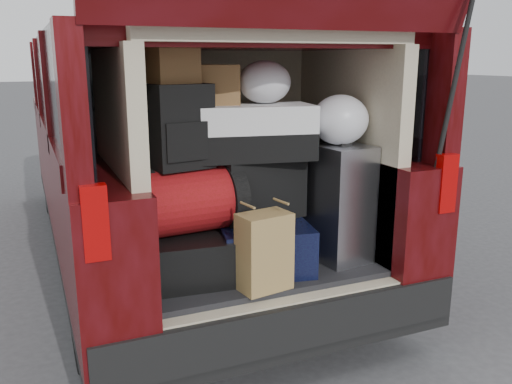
# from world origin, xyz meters

# --- Properties ---
(ground) EXTENTS (80.00, 80.00, 0.00)m
(ground) POSITION_xyz_m (0.00, 0.00, 0.00)
(ground) COLOR #3A3A3C
(ground) RESTS_ON ground
(minivan) EXTENTS (1.90, 5.35, 2.77)m
(minivan) POSITION_xyz_m (0.00, 1.86, 0.91)
(minivan) COLOR black
(minivan) RESTS_ON ground
(load_floor) EXTENTS (1.24, 1.05, 0.55)m
(load_floor) POSITION_xyz_m (0.00, 0.28, 0.28)
(load_floor) COLOR black
(load_floor) RESTS_ON ground
(black_hardshell) EXTENTS (0.47, 0.61, 0.23)m
(black_hardshell) POSITION_xyz_m (-0.38, 0.16, 0.66)
(black_hardshell) COLOR black
(black_hardshell) RESTS_ON load_floor
(navy_hardshell) EXTENTS (0.56, 0.64, 0.25)m
(navy_hardshell) POSITION_xyz_m (0.04, 0.12, 0.67)
(navy_hardshell) COLOR black
(navy_hardshell) RESTS_ON load_floor
(silver_roller) EXTENTS (0.32, 0.46, 0.64)m
(silver_roller) POSITION_xyz_m (0.45, 0.08, 0.87)
(silver_roller) COLOR silver
(silver_roller) RESTS_ON load_floor
(kraft_bag) EXTENTS (0.27, 0.19, 0.38)m
(kraft_bag) POSITION_xyz_m (-0.08, -0.18, 0.74)
(kraft_bag) COLOR #9A7A45
(kraft_bag) RESTS_ON load_floor
(red_duffel) EXTENTS (0.53, 0.37, 0.33)m
(red_duffel) POSITION_xyz_m (-0.35, 0.13, 0.94)
(red_duffel) COLOR maroon
(red_duffel) RESTS_ON black_hardshell
(black_soft_case) EXTENTS (0.48, 0.32, 0.33)m
(black_soft_case) POSITION_xyz_m (0.05, 0.20, 0.96)
(black_soft_case) COLOR black
(black_soft_case) RESTS_ON navy_hardshell
(backpack) EXTENTS (0.31, 0.22, 0.41)m
(backpack) POSITION_xyz_m (-0.38, 0.14, 1.31)
(backpack) COLOR black
(backpack) RESTS_ON red_duffel
(twotone_duffel) EXTENTS (0.67, 0.42, 0.28)m
(twotone_duffel) POSITION_xyz_m (0.01, 0.17, 1.26)
(twotone_duffel) COLOR white
(twotone_duffel) RESTS_ON black_soft_case
(grocery_sack_lower) EXTENTS (0.24, 0.21, 0.19)m
(grocery_sack_lower) POSITION_xyz_m (-0.39, 0.19, 1.61)
(grocery_sack_lower) COLOR brown
(grocery_sack_lower) RESTS_ON backpack
(grocery_sack_upper) EXTENTS (0.23, 0.20, 0.20)m
(grocery_sack_upper) POSITION_xyz_m (-0.15, 0.25, 1.50)
(grocery_sack_upper) COLOR brown
(grocery_sack_upper) RESTS_ON twotone_duffel
(plastic_bag_center) EXTENTS (0.32, 0.30, 0.22)m
(plastic_bag_center) POSITION_xyz_m (0.09, 0.21, 1.51)
(plastic_bag_center) COLOR silver
(plastic_bag_center) RESTS_ON twotone_duffel
(plastic_bag_right) EXTENTS (0.33, 0.31, 0.26)m
(plastic_bag_right) POSITION_xyz_m (0.46, 0.05, 1.32)
(plastic_bag_right) COLOR silver
(plastic_bag_right) RESTS_ON silver_roller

